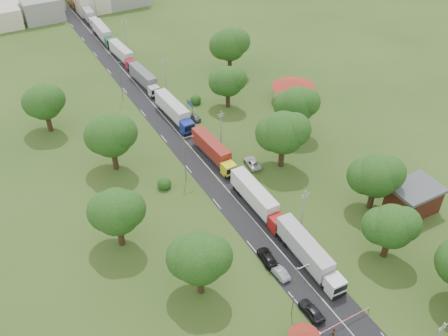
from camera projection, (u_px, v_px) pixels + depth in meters
ground at (251, 217)px, 87.56m from camera, size 260.00×260.00×0.00m
road at (200, 158)px, 101.38m from camera, size 8.00×200.00×0.04m
boom_barrier at (337, 325)px, 69.22m from camera, size 9.22×0.35×1.18m
info_sign at (190, 106)px, 111.90m from camera, size 0.12×3.10×4.10m
pole_1 at (303, 211)px, 81.97m from camera, size 1.60×0.24×9.00m
pole_2 at (221, 129)px, 101.31m from camera, size 1.60×0.24×9.00m
pole_3 at (165, 74)px, 120.65m from camera, size 1.60×0.24×9.00m
pole_4 at (125, 33)px, 140.00m from camera, size 1.60×0.24×9.00m
pole_5 at (95, 3)px, 159.34m from camera, size 1.60×0.24×9.00m
lamp_0 at (296, 289)px, 68.29m from camera, size 2.03×0.22×10.00m
lamp_1 at (185, 157)px, 92.47m from camera, size 2.03×0.22×10.00m
lamp_2 at (121, 79)px, 116.65m from camera, size 2.03×0.22×10.00m
tree_2 at (391, 226)px, 76.55m from camera, size 8.00×8.00×10.10m
tree_3 at (376, 175)px, 85.39m from camera, size 8.80×8.80×11.07m
tree_4 at (283, 132)px, 94.76m from camera, size 9.60×9.60×12.05m
tree_5 at (297, 105)px, 104.12m from camera, size 8.80×8.80×11.07m
tree_6 at (228, 81)px, 113.55m from camera, size 8.00×8.00×10.10m
tree_7 at (230, 44)px, 126.62m from camera, size 9.60×9.60×12.05m
tree_10 at (199, 258)px, 70.57m from camera, size 8.80×8.80×11.07m
tree_11 at (116, 211)px, 78.25m from camera, size 8.80×8.80×11.07m
tree_12 at (111, 135)px, 93.99m from camera, size 9.60×9.60×12.05m
tree_13 at (43, 101)px, 105.12m from camera, size 8.80×8.80×11.07m
house_brick at (413, 198)px, 87.63m from camera, size 8.60×6.60×5.20m
house_cream at (294, 87)px, 117.57m from camera, size 10.08×10.08×5.80m
distant_town at (76, 4)px, 161.68m from camera, size 52.00×8.00×8.00m
truck_0 at (308, 253)px, 77.93m from camera, size 3.07×15.50×4.29m
truck_1 at (257, 198)px, 88.19m from camera, size 2.65×15.23×4.22m
truck_2 at (213, 150)px, 99.95m from camera, size 3.05×14.49×4.01m
truck_3 at (174, 111)px, 111.67m from camera, size 3.16×15.46×4.27m
truck_4 at (144, 79)px, 124.15m from camera, size 3.08×14.14×3.91m
truck_5 at (122, 54)px, 135.61m from camera, size 3.11×14.08×3.89m
truck_6 at (103, 33)px, 146.79m from camera, size 2.72×14.60×4.04m
truck_7 at (88, 14)px, 158.93m from camera, size 2.98×14.41×3.98m
car_lane_front at (312, 311)px, 71.19m from camera, size 2.00×4.65×1.56m
car_lane_mid at (279, 272)px, 77.01m from camera, size 1.72×4.24×1.37m
car_lane_rear at (267, 257)px, 79.26m from camera, size 2.59×5.10×1.42m
car_verge_near at (252, 163)px, 99.00m from camera, size 2.82×5.11×1.36m
car_verge_far at (195, 117)px, 112.67m from camera, size 1.90×4.00×1.32m
pedestrian_near at (334, 333)px, 68.32m from camera, size 0.69×0.61×1.58m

